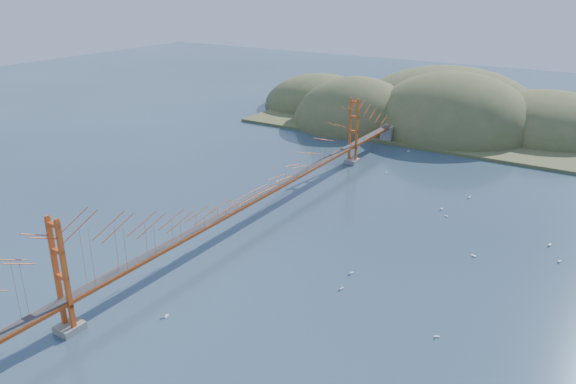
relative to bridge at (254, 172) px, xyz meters
The scene contains 15 objects.
ground 7.01m from the bridge, 90.00° to the right, with size 320.00×320.00×0.00m, color #293E52.
bridge is the anchor object (origin of this frame).
far_headlands 68.73m from the bridge, 88.14° to the left, with size 84.00×58.00×25.00m.
sailboat_1 27.64m from the bridge, 40.43° to the left, with size 0.65×0.65×0.69m.
sailboat_13 32.92m from the bridge, 23.24° to the right, with size 0.56×0.56×0.60m.
sailboat_16 29.44m from the bridge, 10.71° to the left, with size 0.66×0.66×0.74m.
sailboat_12 42.81m from the bridge, 81.74° to the left, with size 0.63×0.58×0.71m.
sailboat_15 33.65m from the bridge, 47.02° to the left, with size 0.53×0.61×0.69m.
sailboat_14 21.79m from the bridge, 28.15° to the right, with size 0.52×0.56×0.63m.
sailboat_3 29.70m from the bridge, 75.21° to the left, with size 0.53×0.43×0.63m.
sailboat_0 19.91m from the bridge, 19.33° to the right, with size 0.58×0.60×0.67m.
sailboat_4 38.42m from the bridge, 20.73° to the left, with size 0.56×0.64×0.73m.
sailboat_10 25.29m from the bridge, 75.73° to the right, with size 0.58×0.64×0.72m.
sailboat_7 27.40m from the bridge, 35.15° to the left, with size 0.56×0.54×0.63m.
sailboat_9 38.80m from the bridge, 14.16° to the left, with size 0.61×0.61×0.65m.
Camera 1 is at (41.21, -56.77, 31.34)m, focal length 35.00 mm.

